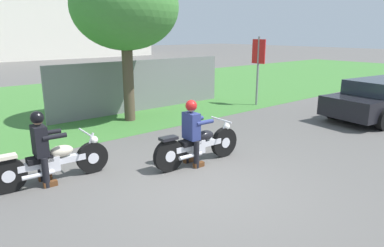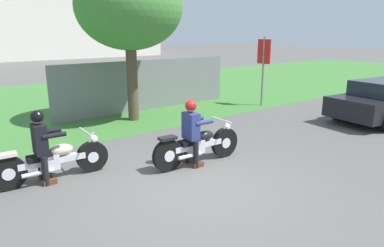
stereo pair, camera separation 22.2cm
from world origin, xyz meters
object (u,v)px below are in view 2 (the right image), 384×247
at_px(motorcycle_lead, 198,146).
at_px(sign_banner, 264,60).
at_px(motorcycle_follow, 53,161).
at_px(rider_follow, 41,141).
at_px(rider_lead, 192,128).
at_px(tree_roadside, 129,7).

relative_size(motorcycle_lead, sign_banner, 0.83).
relative_size(motorcycle_follow, rider_follow, 1.55).
distance_m(motorcycle_lead, rider_lead, 0.46).
distance_m(rider_lead, motorcycle_follow, 2.78).
height_order(motorcycle_lead, sign_banner, sign_banner).
bearing_deg(sign_banner, motorcycle_follow, -165.38).
height_order(motorcycle_lead, tree_roadside, tree_roadside).
height_order(rider_lead, motorcycle_follow, rider_lead).
bearing_deg(rider_follow, sign_banner, 17.62).
relative_size(motorcycle_follow, tree_roadside, 0.45).
bearing_deg(tree_roadside, motorcycle_follow, -137.28).
bearing_deg(motorcycle_lead, motorcycle_follow, 162.48).
bearing_deg(motorcycle_follow, sign_banner, 17.96).
distance_m(rider_follow, sign_banner, 9.05).
height_order(rider_lead, rider_follow, rider_lead).
xyz_separation_m(rider_lead, motorcycle_follow, (-2.55, 1.02, -0.44)).
bearing_deg(motorcycle_follow, motorcycle_lead, -17.52).
bearing_deg(sign_banner, motorcycle_lead, -150.79).
bearing_deg(rider_lead, rider_follow, 162.48).
bearing_deg(tree_roadside, motorcycle_lead, -100.83).
bearing_deg(rider_follow, tree_roadside, 44.63).
bearing_deg(tree_roadside, rider_lead, -103.01).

